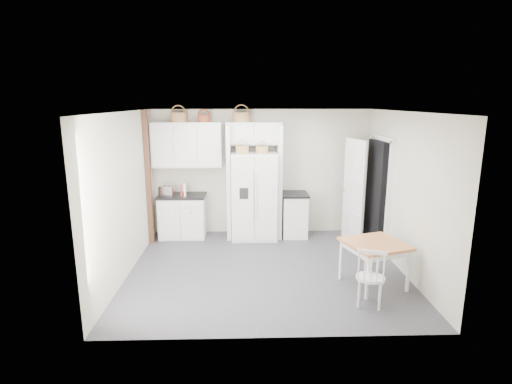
{
  "coord_description": "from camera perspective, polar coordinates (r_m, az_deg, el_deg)",
  "views": [
    {
      "loc": [
        -0.35,
        -6.25,
        2.76
      ],
      "look_at": [
        -0.15,
        0.4,
        1.24
      ],
      "focal_mm": 28.0,
      "sensor_mm": 36.0,
      "label": 1
    }
  ],
  "objects": [
    {
      "name": "windsor_chair",
      "position": [
        5.8,
        16.04,
        -11.69
      ],
      "size": [
        0.48,
        0.46,
        0.8
      ],
      "primitive_type": "cube",
      "rotation": [
        0.0,
        0.0,
        -0.33
      ],
      "color": "silver",
      "rests_on": "floor"
    },
    {
      "name": "base_cab_right",
      "position": [
        8.34,
        5.49,
        -3.36
      ],
      "size": [
        0.5,
        0.59,
        0.87
      ],
      "primitive_type": "cube",
      "color": "silver",
      "rests_on": "floor"
    },
    {
      "name": "basket_fridge_a",
      "position": [
        7.83,
        -1.99,
        6.03
      ],
      "size": [
        0.26,
        0.26,
        0.14
      ],
      "primitive_type": "cylinder",
      "color": "brown",
      "rests_on": "refrigerator"
    },
    {
      "name": "door_slab",
      "position": [
        8.07,
        13.78,
        0.08
      ],
      "size": [
        0.21,
        0.79,
        2.05
      ],
      "primitive_type": "cube",
      "rotation": [
        0.0,
        0.0,
        -1.36
      ],
      "color": "white",
      "rests_on": "floor"
    },
    {
      "name": "wall_right",
      "position": [
        6.92,
        20.39,
        -0.12
      ],
      "size": [
        0.0,
        4.0,
        4.0
      ],
      "primitive_type": "plane",
      "rotation": [
        1.57,
        0.0,
        -1.57
      ],
      "color": "#B6B198",
      "rests_on": "floor"
    },
    {
      "name": "trim_post",
      "position": [
        7.95,
        -15.15,
        1.85
      ],
      "size": [
        0.09,
        0.09,
        2.6
      ],
      "primitive_type": "cube",
      "color": "#402210",
      "rests_on": "floor"
    },
    {
      "name": "doorway_void",
      "position": [
        7.86,
        16.94,
        -0.44
      ],
      "size": [
        0.18,
        0.85,
        2.05
      ],
      "primitive_type": "cube",
      "color": "black",
      "rests_on": "floor"
    },
    {
      "name": "ceiling",
      "position": [
        6.26,
        1.51,
        11.41
      ],
      "size": [
        4.5,
        4.5,
        0.0
      ],
      "primitive_type": "plane",
      "color": "white",
      "rests_on": "wall_back"
    },
    {
      "name": "toaster",
      "position": [
        8.21,
        -12.61,
        0.15
      ],
      "size": [
        0.33,
        0.24,
        0.21
      ],
      "primitive_type": "cube",
      "rotation": [
        0.0,
        0.0,
        -0.24
      ],
      "color": "silver",
      "rests_on": "counter_left"
    },
    {
      "name": "dining_table",
      "position": [
        6.41,
        16.45,
        -9.84
      ],
      "size": [
        1.04,
        1.04,
        0.69
      ],
      "primitive_type": "cube",
      "rotation": [
        0.0,
        0.0,
        0.31
      ],
      "color": "#9F6035",
      "rests_on": "floor"
    },
    {
      "name": "bridge_cabinet",
      "position": [
        8.1,
        -0.3,
        8.38
      ],
      "size": [
        1.12,
        0.34,
        0.45
      ],
      "primitive_type": "cube",
      "color": "silver",
      "rests_on": "wall_back"
    },
    {
      "name": "counter_left",
      "position": [
        8.27,
        -10.56,
        -0.53
      ],
      "size": [
        0.96,
        0.62,
        0.04
      ],
      "primitive_type": "cube",
      "color": "black",
      "rests_on": "base_cab_left"
    },
    {
      "name": "basket_fridge_b",
      "position": [
        7.83,
        0.85,
        6.01
      ],
      "size": [
        0.23,
        0.23,
        0.13
      ],
      "primitive_type": "cylinder",
      "color": "brown",
      "rests_on": "refrigerator"
    },
    {
      "name": "wall_left",
      "position": [
        6.69,
        -18.17,
        -0.38
      ],
      "size": [
        0.0,
        4.0,
        4.0
      ],
      "primitive_type": "plane",
      "rotation": [
        1.57,
        0.0,
        1.57
      ],
      "color": "#B6B198",
      "rests_on": "floor"
    },
    {
      "name": "base_cab_left",
      "position": [
        8.38,
        -10.43,
        -3.5
      ],
      "size": [
        0.92,
        0.58,
        0.85
      ],
      "primitive_type": "cube",
      "color": "silver",
      "rests_on": "floor"
    },
    {
      "name": "counter_right",
      "position": [
        8.23,
        5.55,
        -0.31
      ],
      "size": [
        0.53,
        0.63,
        0.04
      ],
      "primitive_type": "cube",
      "color": "black",
      "rests_on": "base_cab_right"
    },
    {
      "name": "basket_upper_b",
      "position": [
        8.19,
        -11.01,
        10.44
      ],
      "size": [
        0.32,
        0.32,
        0.19
      ],
      "primitive_type": "cylinder",
      "color": "brown",
      "rests_on": "upper_cabinet"
    },
    {
      "name": "cookbook_red",
      "position": [
        8.16,
        -10.62,
        0.24
      ],
      "size": [
        0.06,
        0.15,
        0.23
      ],
      "primitive_type": "cube",
      "rotation": [
        0.0,
        0.0,
        0.17
      ],
      "color": "red",
      "rests_on": "counter_left"
    },
    {
      "name": "cookbook_cream",
      "position": [
        8.14,
        -10.12,
        0.35
      ],
      "size": [
        0.05,
        0.17,
        0.26
      ],
      "primitive_type": "cube",
      "rotation": [
        0.0,
        0.0,
        0.07
      ],
      "color": "white",
      "rests_on": "counter_left"
    },
    {
      "name": "basket_bridge_a",
      "position": [
        8.08,
        -2.09,
        10.64
      ],
      "size": [
        0.34,
        0.34,
        0.19
      ],
      "primitive_type": "cylinder",
      "color": "brown",
      "rests_on": "bridge_cabinet"
    },
    {
      "name": "basket_upper_c",
      "position": [
        8.12,
        -7.46,
        10.38
      ],
      "size": [
        0.25,
        0.25,
        0.14
      ],
      "primitive_type": "cylinder",
      "color": "brown",
      "rests_on": "upper_cabinet"
    },
    {
      "name": "fridge_panel_right",
      "position": [
        8.14,
        3.32,
        1.45
      ],
      "size": [
        0.08,
        0.6,
        2.3
      ],
      "primitive_type": "cube",
      "color": "silver",
      "rests_on": "floor"
    },
    {
      "name": "wall_back",
      "position": [
        8.38,
        0.7,
        2.85
      ],
      "size": [
        4.5,
        0.0,
        4.5
      ],
      "primitive_type": "plane",
      "rotation": [
        1.57,
        0.0,
        0.0
      ],
      "color": "#B6B198",
      "rests_on": "floor"
    },
    {
      "name": "refrigerator",
      "position": [
        8.09,
        -0.26,
        -0.55
      ],
      "size": [
        0.91,
        0.73,
        1.76
      ],
      "primitive_type": "cube",
      "color": "white",
      "rests_on": "floor"
    },
    {
      "name": "fridge_panel_left",
      "position": [
        8.11,
        -3.88,
        1.4
      ],
      "size": [
        0.08,
        0.6,
        2.3
      ],
      "primitive_type": "cube",
      "color": "silver",
      "rests_on": "floor"
    },
    {
      "name": "upper_cabinet",
      "position": [
        8.2,
        -9.84,
        6.67
      ],
      "size": [
        1.4,
        0.34,
        0.9
      ],
      "primitive_type": "cube",
      "color": "silver",
      "rests_on": "wall_back"
    },
    {
      "name": "floor",
      "position": [
        6.84,
        1.38,
        -10.93
      ],
      "size": [
        4.5,
        4.5,
        0.0
      ],
      "primitive_type": "plane",
      "color": "#2D2D2F",
      "rests_on": "ground"
    }
  ]
}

